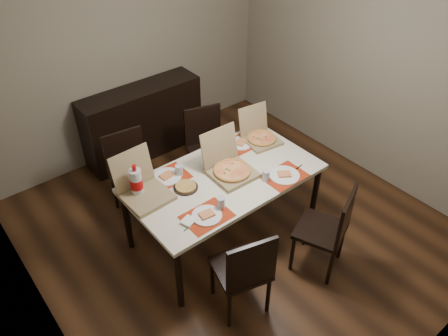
{
  "coord_description": "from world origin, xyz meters",
  "views": [
    {
      "loc": [
        -2.13,
        -2.44,
        3.32
      ],
      "look_at": [
        -0.13,
        0.02,
        0.85
      ],
      "focal_mm": 35.0,
      "sensor_mm": 36.0,
      "label": 1
    }
  ],
  "objects_px": {
    "chair_far_right": "(207,144)",
    "pizza_box_center": "(230,168)",
    "chair_near_left": "(244,270)",
    "sideboard": "(143,122)",
    "soda_bottle": "(137,183)",
    "dining_table": "(224,182)",
    "chair_far_left": "(131,171)",
    "dip_bowl": "(221,166)",
    "chair_near_right": "(329,228)"
  },
  "relations": [
    {
      "from": "chair_far_right",
      "to": "dip_bowl",
      "type": "relative_size",
      "value": 6.93
    },
    {
      "from": "chair_near_left",
      "to": "chair_near_right",
      "type": "xyz_separation_m",
      "value": [
        0.9,
        -0.12,
        0.0
      ]
    },
    {
      "from": "chair_near_left",
      "to": "chair_far_right",
      "type": "relative_size",
      "value": 1.0
    },
    {
      "from": "chair_far_right",
      "to": "soda_bottle",
      "type": "xyz_separation_m",
      "value": [
        -1.15,
        -0.52,
        0.38
      ]
    },
    {
      "from": "dip_bowl",
      "to": "dining_table",
      "type": "bearing_deg",
      "value": -116.44
    },
    {
      "from": "sideboard",
      "to": "chair_far_right",
      "type": "distance_m",
      "value": 1.0
    },
    {
      "from": "dining_table",
      "to": "chair_near_left",
      "type": "relative_size",
      "value": 1.94
    },
    {
      "from": "dining_table",
      "to": "chair_far_left",
      "type": "height_order",
      "value": "chair_far_left"
    },
    {
      "from": "chair_near_left",
      "to": "dip_bowl",
      "type": "xyz_separation_m",
      "value": [
        0.5,
        0.93,
        0.26
      ]
    },
    {
      "from": "sideboard",
      "to": "dip_bowl",
      "type": "xyz_separation_m",
      "value": [
        -0.07,
        -1.64,
        0.32
      ]
    },
    {
      "from": "pizza_box_center",
      "to": "chair_near_right",
      "type": "bearing_deg",
      "value": -67.79
    },
    {
      "from": "chair_far_left",
      "to": "soda_bottle",
      "type": "bearing_deg",
      "value": -111.03
    },
    {
      "from": "pizza_box_center",
      "to": "soda_bottle",
      "type": "xyz_separation_m",
      "value": [
        -0.83,
        0.27,
        0.08
      ]
    },
    {
      "from": "sideboard",
      "to": "soda_bottle",
      "type": "bearing_deg",
      "value": -120.88
    },
    {
      "from": "chair_near_left",
      "to": "soda_bottle",
      "type": "height_order",
      "value": "soda_bottle"
    },
    {
      "from": "chair_far_left",
      "to": "chair_far_right",
      "type": "bearing_deg",
      "value": -7.34
    },
    {
      "from": "soda_bottle",
      "to": "chair_far_left",
      "type": "bearing_deg",
      "value": 68.97
    },
    {
      "from": "chair_far_right",
      "to": "dip_bowl",
      "type": "height_order",
      "value": "chair_far_right"
    },
    {
      "from": "dining_table",
      "to": "chair_near_left",
      "type": "height_order",
      "value": "chair_near_left"
    },
    {
      "from": "chair_far_right",
      "to": "soda_bottle",
      "type": "bearing_deg",
      "value": -155.63
    },
    {
      "from": "chair_near_right",
      "to": "chair_far_right",
      "type": "relative_size",
      "value": 1.0
    },
    {
      "from": "chair_near_left",
      "to": "chair_far_right",
      "type": "distance_m",
      "value": 1.81
    },
    {
      "from": "sideboard",
      "to": "chair_near_left",
      "type": "bearing_deg",
      "value": -102.63
    },
    {
      "from": "chair_far_right",
      "to": "chair_far_left",
      "type": "bearing_deg",
      "value": 172.66
    },
    {
      "from": "dining_table",
      "to": "pizza_box_center",
      "type": "distance_m",
      "value": 0.15
    },
    {
      "from": "chair_near_left",
      "to": "chair_near_right",
      "type": "bearing_deg",
      "value": -7.75
    },
    {
      "from": "chair_near_right",
      "to": "pizza_box_center",
      "type": "relative_size",
      "value": 2.08
    },
    {
      "from": "chair_near_right",
      "to": "dip_bowl",
      "type": "relative_size",
      "value": 6.93
    },
    {
      "from": "chair_near_left",
      "to": "pizza_box_center",
      "type": "bearing_deg",
      "value": 57.51
    },
    {
      "from": "chair_far_left",
      "to": "chair_far_right",
      "type": "xyz_separation_m",
      "value": [
        0.9,
        -0.12,
        0.0
      ]
    },
    {
      "from": "sideboard",
      "to": "pizza_box_center",
      "type": "bearing_deg",
      "value": -91.91
    },
    {
      "from": "chair_near_left",
      "to": "dining_table",
      "type": "bearing_deg",
      "value": 61.27
    },
    {
      "from": "sideboard",
      "to": "chair_near_left",
      "type": "relative_size",
      "value": 1.61
    },
    {
      "from": "chair_far_right",
      "to": "pizza_box_center",
      "type": "distance_m",
      "value": 0.91
    },
    {
      "from": "chair_near_left",
      "to": "soda_bottle",
      "type": "relative_size",
      "value": 2.84
    },
    {
      "from": "chair_near_left",
      "to": "chair_near_right",
      "type": "relative_size",
      "value": 1.0
    },
    {
      "from": "dining_table",
      "to": "chair_far_left",
      "type": "distance_m",
      "value": 1.06
    },
    {
      "from": "sideboard",
      "to": "chair_near_right",
      "type": "xyz_separation_m",
      "value": [
        0.32,
        -2.69,
        0.06
      ]
    },
    {
      "from": "chair_far_left",
      "to": "dip_bowl",
      "type": "distance_m",
      "value": 1.01
    },
    {
      "from": "sideboard",
      "to": "chair_far_right",
      "type": "xyz_separation_m",
      "value": [
        0.26,
        -0.96,
        0.06
      ]
    },
    {
      "from": "chair_near_left",
      "to": "chair_far_left",
      "type": "height_order",
      "value": "same"
    },
    {
      "from": "chair_near_left",
      "to": "dip_bowl",
      "type": "height_order",
      "value": "chair_near_left"
    },
    {
      "from": "chair_near_right",
      "to": "pizza_box_center",
      "type": "distance_m",
      "value": 1.05
    },
    {
      "from": "sideboard",
      "to": "chair_far_right",
      "type": "height_order",
      "value": "chair_far_right"
    },
    {
      "from": "chair_far_right",
      "to": "sideboard",
      "type": "bearing_deg",
      "value": 105.19
    },
    {
      "from": "sideboard",
      "to": "soda_bottle",
      "type": "xyz_separation_m",
      "value": [
        -0.89,
        -1.48,
        0.44
      ]
    },
    {
      "from": "chair_far_left",
      "to": "sideboard",
      "type": "bearing_deg",
      "value": 52.82
    },
    {
      "from": "soda_bottle",
      "to": "chair_near_left",
      "type": "bearing_deg",
      "value": -73.93
    },
    {
      "from": "chair_near_right",
      "to": "soda_bottle",
      "type": "xyz_separation_m",
      "value": [
        -1.21,
        1.21,
        0.38
      ]
    },
    {
      "from": "pizza_box_center",
      "to": "chair_near_left",
      "type": "bearing_deg",
      "value": -122.49
    }
  ]
}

